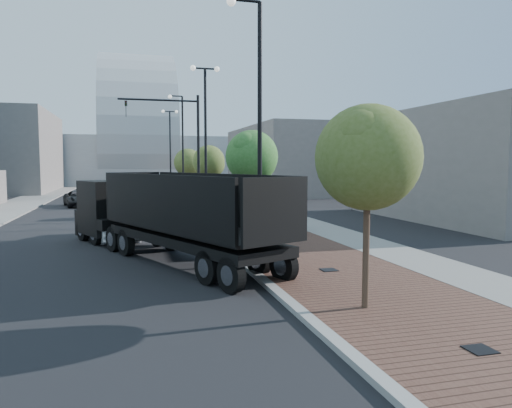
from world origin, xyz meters
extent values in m
plane|color=black|center=(0.00, 0.00, 0.00)|extent=(220.00, 220.00, 0.00)
cube|color=#4C2D23|center=(3.50, 40.00, 0.06)|extent=(7.00, 140.00, 0.12)
cube|color=slate|center=(6.20, 40.00, 0.07)|extent=(2.40, 140.00, 0.13)
cube|color=gray|center=(0.00, 40.00, 0.07)|extent=(0.30, 140.00, 0.14)
cube|color=slate|center=(-13.00, 40.00, 0.06)|extent=(4.00, 140.00, 0.12)
cube|color=black|center=(-4.66, 16.79, 1.60)|extent=(3.14, 3.18, 2.44)
cube|color=black|center=(-5.27, 18.16, 0.80)|extent=(2.25, 1.34, 1.22)
cube|color=black|center=(-4.05, 15.42, 0.99)|extent=(2.45, 1.64, 0.47)
cube|color=black|center=(-1.82, 10.39, 0.99)|extent=(5.56, 8.81, 0.33)
cube|color=black|center=(-1.82, 10.39, 1.36)|extent=(5.65, 8.85, 0.11)
cube|color=black|center=(-2.90, 9.92, 2.30)|extent=(3.60, 7.94, 1.88)
cube|color=black|center=(-0.75, 10.87, 2.30)|extent=(3.60, 7.94, 1.88)
cube|color=black|center=(0.02, 6.24, 2.30)|extent=(2.19, 1.05, 1.88)
cube|color=black|center=(-3.66, 14.54, 2.30)|extent=(2.19, 1.05, 1.88)
cylinder|color=black|center=(-5.32, 15.84, 0.52)|extent=(0.68, 1.06, 1.03)
cylinder|color=silver|center=(-5.32, 15.84, 0.52)|extent=(0.52, 0.64, 0.56)
cylinder|color=black|center=(-3.52, 16.64, 0.52)|extent=(0.68, 1.06, 1.03)
cylinder|color=silver|center=(-3.52, 16.64, 0.52)|extent=(0.52, 0.64, 0.56)
cylinder|color=black|center=(-5.97, 17.30, 0.52)|extent=(0.68, 1.06, 1.03)
cylinder|color=silver|center=(-5.97, 17.30, 0.52)|extent=(0.52, 0.64, 0.56)
cylinder|color=black|center=(-4.16, 18.10, 0.52)|extent=(0.68, 1.06, 1.03)
cylinder|color=silver|center=(-4.16, 18.10, 0.52)|extent=(0.52, 0.64, 0.56)
cylinder|color=black|center=(-1.18, 6.52, 0.52)|extent=(0.68, 1.06, 1.03)
cylinder|color=silver|center=(-1.18, 6.52, 0.52)|extent=(0.52, 0.64, 0.56)
cylinder|color=black|center=(0.62, 7.32, 0.52)|extent=(0.68, 1.06, 1.03)
cylinder|color=silver|center=(0.62, 7.32, 0.52)|extent=(0.52, 0.64, 0.56)
cylinder|color=black|center=(-1.67, 7.61, 0.52)|extent=(0.68, 1.06, 1.03)
cylinder|color=silver|center=(-1.67, 7.61, 0.52)|extent=(0.52, 0.64, 0.56)
cylinder|color=black|center=(0.13, 8.41, 0.52)|extent=(0.68, 1.06, 1.03)
cylinder|color=silver|center=(0.13, 8.41, 0.52)|extent=(0.52, 0.64, 0.56)
cylinder|color=black|center=(-4.02, 12.92, 0.52)|extent=(0.68, 1.06, 1.03)
cylinder|color=silver|center=(-4.02, 12.92, 0.52)|extent=(0.52, 0.64, 0.56)
cylinder|color=black|center=(-2.22, 13.72, 0.52)|extent=(0.68, 1.06, 1.03)
cylinder|color=silver|center=(-2.22, 13.72, 0.52)|extent=(0.52, 0.64, 0.56)
cylinder|color=black|center=(-4.51, 14.01, 0.52)|extent=(0.68, 1.06, 1.03)
cylinder|color=silver|center=(-4.51, 14.01, 0.52)|extent=(0.52, 0.64, 0.56)
cylinder|color=black|center=(-2.70, 14.81, 0.52)|extent=(0.68, 1.06, 1.03)
cylinder|color=silver|center=(-2.70, 14.81, 0.52)|extent=(0.52, 0.64, 0.56)
imported|color=white|center=(-4.47, 17.35, 0.83)|extent=(2.51, 5.25, 1.66)
imported|color=black|center=(-7.80, 36.33, 0.68)|extent=(3.22, 5.24, 1.36)
imported|color=black|center=(-3.55, 35.29, 0.65)|extent=(3.00, 4.78, 1.29)
imported|color=black|center=(5.04, 17.81, 0.89)|extent=(0.68, 0.48, 1.78)
cylinder|color=black|center=(0.60, 10.00, 0.10)|extent=(0.56, 0.56, 0.20)
cylinder|color=black|center=(0.60, 10.00, 4.62)|extent=(0.16, 0.16, 9.00)
cylinder|color=black|center=(0.10, 10.00, 9.12)|extent=(1.00, 0.10, 0.10)
sphere|color=silver|center=(-0.40, 10.00, 9.05)|extent=(0.32, 0.32, 0.32)
cylinder|color=black|center=(0.60, 22.00, 0.10)|extent=(0.56, 0.56, 0.20)
cylinder|color=black|center=(0.60, 22.00, 4.62)|extent=(0.16, 0.16, 9.00)
cylinder|color=black|center=(0.60, 22.00, 9.12)|extent=(1.40, 0.10, 0.10)
sphere|color=silver|center=(-0.10, 22.00, 9.12)|extent=(0.32, 0.32, 0.32)
sphere|color=silver|center=(1.30, 22.00, 9.12)|extent=(0.32, 0.32, 0.32)
cylinder|color=black|center=(0.60, 34.00, 0.10)|extent=(0.56, 0.56, 0.20)
cylinder|color=black|center=(0.60, 34.00, 4.62)|extent=(0.16, 0.16, 9.00)
cylinder|color=black|center=(0.10, 34.00, 9.12)|extent=(1.00, 0.10, 0.10)
sphere|color=silver|center=(-0.40, 34.00, 9.05)|extent=(0.32, 0.32, 0.32)
cylinder|color=black|center=(0.60, 46.00, 0.10)|extent=(0.56, 0.56, 0.20)
cylinder|color=black|center=(0.60, 46.00, 4.62)|extent=(0.16, 0.16, 9.00)
cylinder|color=black|center=(0.60, 46.00, 9.12)|extent=(1.40, 0.10, 0.10)
sphere|color=silver|center=(-0.10, 46.00, 9.12)|extent=(0.32, 0.32, 0.32)
sphere|color=silver|center=(1.30, 46.00, 9.12)|extent=(0.32, 0.32, 0.32)
cylinder|color=black|center=(0.60, 25.00, 4.00)|extent=(0.18, 0.18, 8.00)
cylinder|color=black|center=(-1.90, 25.00, 7.60)|extent=(5.00, 0.12, 0.12)
imported|color=black|center=(-3.90, 25.00, 7.00)|extent=(0.16, 0.20, 1.00)
cylinder|color=#382619|center=(1.60, 4.00, 1.75)|extent=(0.16, 0.16, 3.50)
sphere|color=#43541C|center=(1.60, 4.00, 3.75)|extent=(2.52, 2.52, 2.52)
sphere|color=#43541C|center=(2.00, 4.30, 3.50)|extent=(1.76, 1.76, 1.76)
sphere|color=#43541C|center=(1.30, 3.70, 4.10)|extent=(1.51, 1.51, 1.51)
cylinder|color=#382619|center=(1.60, 15.00, 1.83)|extent=(0.16, 0.16, 3.66)
sphere|color=#2B6322|center=(1.60, 15.00, 3.92)|extent=(2.41, 2.41, 2.41)
sphere|color=#2B6322|center=(2.00, 15.30, 3.66)|extent=(1.69, 1.69, 1.69)
sphere|color=#2B6322|center=(1.30, 14.70, 4.29)|extent=(1.45, 1.45, 1.45)
cylinder|color=#382619|center=(1.60, 27.00, 1.75)|extent=(0.16, 0.16, 3.51)
sphere|color=#43551D|center=(1.60, 27.00, 3.76)|extent=(2.24, 2.24, 2.24)
sphere|color=#43551D|center=(2.00, 27.30, 3.51)|extent=(1.57, 1.57, 1.57)
sphere|color=#43551D|center=(1.30, 26.70, 4.11)|extent=(1.35, 1.35, 1.35)
cylinder|color=#382619|center=(1.60, 39.00, 1.73)|extent=(0.16, 0.16, 3.46)
sphere|color=#3D4E1A|center=(1.60, 39.00, 3.71)|extent=(2.60, 2.60, 2.60)
sphere|color=#3D4E1A|center=(2.00, 39.30, 3.46)|extent=(1.82, 1.82, 1.82)
sphere|color=#3D4E1A|center=(1.30, 38.70, 4.05)|extent=(1.56, 1.56, 1.56)
cube|color=#9EA4A7|center=(-2.00, 85.00, 4.00)|extent=(50.00, 28.00, 8.00)
cube|color=#68615D|center=(16.00, 50.00, 4.00)|extent=(12.00, 22.00, 8.00)
cube|color=#66605C|center=(18.00, 20.00, 3.50)|extent=(10.00, 16.00, 7.00)
cube|color=black|center=(2.40, 1.00, 0.13)|extent=(0.50, 0.50, 0.02)
cube|color=black|center=(2.40, 8.00, 0.13)|extent=(0.50, 0.50, 0.02)
cube|color=black|center=(2.40, 19.00, 0.13)|extent=(0.50, 0.50, 0.02)
camera|label=1|loc=(-3.92, -6.35, 3.61)|focal=33.74mm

